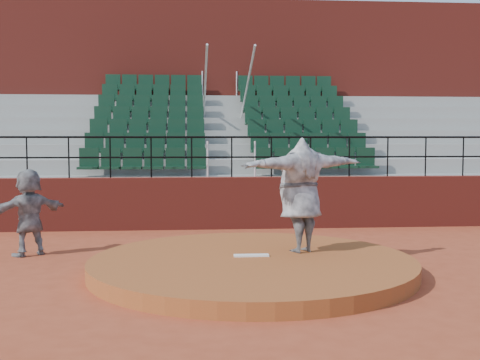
% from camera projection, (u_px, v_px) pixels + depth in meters
% --- Properties ---
extents(ground, '(90.00, 90.00, 0.00)m').
position_uv_depth(ground, '(252.00, 273.00, 10.18)').
color(ground, '#9A3D22').
rests_on(ground, ground).
extents(pitchers_mound, '(5.50, 5.50, 0.25)m').
position_uv_depth(pitchers_mound, '(252.00, 265.00, 10.17)').
color(pitchers_mound, '#964A21').
rests_on(pitchers_mound, ground).
extents(pitching_rubber, '(0.60, 0.15, 0.03)m').
position_uv_depth(pitching_rubber, '(251.00, 255.00, 10.31)').
color(pitching_rubber, white).
rests_on(pitching_rubber, pitchers_mound).
extents(boundary_wall, '(24.00, 0.30, 1.30)m').
position_uv_depth(boundary_wall, '(232.00, 203.00, 15.11)').
color(boundary_wall, maroon).
rests_on(boundary_wall, ground).
extents(wall_railing, '(24.04, 0.05, 1.03)m').
position_uv_depth(wall_railing, '(232.00, 148.00, 15.01)').
color(wall_railing, black).
rests_on(wall_railing, boundary_wall).
extents(seating_deck, '(24.00, 5.97, 4.63)m').
position_uv_depth(seating_deck, '(224.00, 165.00, 18.68)').
color(seating_deck, gray).
rests_on(seating_deck, ground).
extents(press_box_facade, '(24.00, 3.00, 7.10)m').
position_uv_depth(press_box_facade, '(218.00, 104.00, 22.46)').
color(press_box_facade, maroon).
rests_on(press_box_facade, ground).
extents(pitcher, '(2.56, 1.65, 2.03)m').
position_uv_depth(pitcher, '(300.00, 195.00, 10.67)').
color(pitcher, black).
rests_on(pitcher, pitchers_mound).
extents(fielder, '(1.55, 1.35, 1.69)m').
position_uv_depth(fielder, '(29.00, 212.00, 11.64)').
color(fielder, black).
rests_on(fielder, ground).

